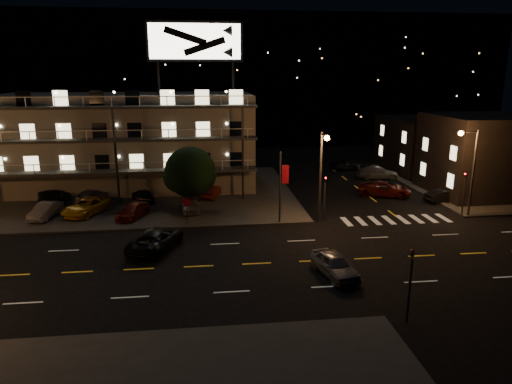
{
  "coord_description": "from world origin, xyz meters",
  "views": [
    {
      "loc": [
        -1.43,
        -29.07,
        12.84
      ],
      "look_at": [
        2.88,
        8.0,
        3.02
      ],
      "focal_mm": 32.0,
      "sensor_mm": 36.0,
      "label": 1
    }
  ],
  "objects": [
    {
      "name": "signal_ne",
      "position": [
        22.0,
        8.5,
        2.57
      ],
      "size": [
        0.27,
        0.2,
        4.6
      ],
      "color": "#2D2D30",
      "rests_on": "ground"
    },
    {
      "name": "lot_car_4",
      "position": [
        -2.87,
        12.37,
        0.8
      ],
      "size": [
        1.97,
        3.97,
        1.3
      ],
      "primitive_type": "imported",
      "rotation": [
        0.0,
        0.0,
        0.12
      ],
      "color": "gray",
      "rests_on": "curb_nw"
    },
    {
      "name": "side_car_2",
      "position": [
        20.11,
        24.41,
        0.73
      ],
      "size": [
        5.32,
        2.84,
        1.47
      ],
      "primitive_type": "imported",
      "rotation": [
        0.0,
        0.0,
        1.41
      ],
      "color": "gray",
      "rests_on": "ground"
    },
    {
      "name": "lot_car_3",
      "position": [
        -7.92,
        11.26,
        0.76
      ],
      "size": [
        3.15,
        4.54,
        1.22
      ],
      "primitive_type": "imported",
      "rotation": [
        0.0,
        0.0,
        -0.38
      ],
      "color": "#59140C",
      "rests_on": "curb_nw"
    },
    {
      "name": "curb_ne",
      "position": [
        30.0,
        20.0,
        0.07
      ],
      "size": [
        16.0,
        24.0,
        0.15
      ],
      "primitive_type": "cube",
      "color": "#343431",
      "rests_on": "ground"
    },
    {
      "name": "stop_sign",
      "position": [
        -3.0,
        8.57,
        1.71
      ],
      "size": [
        0.91,
        0.11,
        2.61
      ],
      "color": "#2D2D30",
      "rests_on": "ground"
    },
    {
      "name": "side_car_3",
      "position": [
        17.65,
        29.73,
        0.73
      ],
      "size": [
        4.56,
        2.72,
        1.45
      ],
      "primitive_type": "imported",
      "rotation": [
        0.0,
        0.0,
        1.82
      ],
      "color": "black",
      "rests_on": "ground"
    },
    {
      "name": "signal_nw",
      "position": [
        9.0,
        8.5,
        2.57
      ],
      "size": [
        0.2,
        0.27,
        4.6
      ],
      "color": "#2D2D30",
      "rests_on": "ground"
    },
    {
      "name": "side_car_1",
      "position": [
        17.71,
        16.2,
        0.77
      ],
      "size": [
        6.1,
        4.3,
        1.55
      ],
      "primitive_type": "imported",
      "rotation": [
        0.0,
        0.0,
        1.22
      ],
      "color": "#59140C",
      "rests_on": "ground"
    },
    {
      "name": "side_car_0",
      "position": [
        22.79,
        13.15,
        0.64
      ],
      "size": [
        4.0,
        1.76,
        1.28
      ],
      "primitive_type": "imported",
      "rotation": [
        0.0,
        0.0,
        1.68
      ],
      "color": "black",
      "rests_on": "ground"
    },
    {
      "name": "motel",
      "position": [
        -9.94,
        23.88,
        5.34
      ],
      "size": [
        28.0,
        13.8,
        18.1
      ],
      "color": "gray",
      "rests_on": "ground"
    },
    {
      "name": "lot_car_6",
      "position": [
        -16.56,
        16.44,
        0.9
      ],
      "size": [
        3.98,
        5.88,
        1.5
      ],
      "primitive_type": "imported",
      "rotation": [
        0.0,
        0.0,
        3.44
      ],
      "color": "black",
      "rests_on": "curb_nw"
    },
    {
      "name": "signal_sw",
      "position": [
        9.0,
        -8.5,
        2.57
      ],
      "size": [
        0.2,
        0.27,
        4.6
      ],
      "color": "#2D2D30",
      "rests_on": "ground"
    },
    {
      "name": "hill_backdrop",
      "position": [
        -5.94,
        68.78,
        11.55
      ],
      "size": [
        120.0,
        25.0,
        24.0
      ],
      "color": "black",
      "rests_on": "ground"
    },
    {
      "name": "lot_car_2",
      "position": [
        -12.31,
        12.75,
        0.87
      ],
      "size": [
        4.33,
        5.67,
        1.43
      ],
      "primitive_type": "imported",
      "rotation": [
        0.0,
        0.0,
        -0.44
      ],
      "color": "#C88A12",
      "rests_on": "curb_nw"
    },
    {
      "name": "curb_nw",
      "position": [
        -14.0,
        20.0,
        0.07
      ],
      "size": [
        44.0,
        24.0,
        0.15
      ],
      "primitive_type": "cube",
      "color": "#343431",
      "rests_on": "ground"
    },
    {
      "name": "road_car_west",
      "position": [
        -5.15,
        3.6,
        0.77
      ],
      "size": [
        4.43,
        6.11,
        1.55
      ],
      "primitive_type": "imported",
      "rotation": [
        0.0,
        0.0,
        2.76
      ],
      "color": "black",
      "rests_on": "ground"
    },
    {
      "name": "tree",
      "position": [
        -2.75,
        12.37,
        3.81
      ],
      "size": [
        4.89,
        4.71,
        6.16
      ],
      "color": "black",
      "rests_on": "curb_nw"
    },
    {
      "name": "ground",
      "position": [
        0.0,
        0.0,
        0.0
      ],
      "size": [
        140.0,
        140.0,
        0.0
      ],
      "primitive_type": "plane",
      "color": "black",
      "rests_on": "ground"
    },
    {
      "name": "streetlight_nc",
      "position": [
        8.5,
        7.94,
        4.96
      ],
      "size": [
        0.44,
        1.92,
        8.0
      ],
      "color": "#2D2D30",
      "rests_on": "ground"
    },
    {
      "name": "lot_car_1",
      "position": [
        -15.69,
        11.98,
        0.83
      ],
      "size": [
        2.22,
        4.34,
        1.36
      ],
      "primitive_type": "imported",
      "rotation": [
        0.0,
        0.0,
        -0.2
      ],
      "color": "gray",
      "rests_on": "curb_nw"
    },
    {
      "name": "lot_car_9",
      "position": [
        -0.68,
        17.36,
        0.79
      ],
      "size": [
        2.74,
        4.14,
        1.29
      ],
      "primitive_type": "imported",
      "rotation": [
        0.0,
        0.0,
        2.75
      ],
      "color": "#59140C",
      "rests_on": "curb_nw"
    },
    {
      "name": "side_bldg_front",
      "position": [
        29.99,
        16.0,
        4.25
      ],
      "size": [
        14.06,
        10.0,
        8.5
      ],
      "color": "black",
      "rests_on": "ground"
    },
    {
      "name": "road_car_east",
      "position": [
        6.81,
        -2.45,
        0.75
      ],
      "size": [
        2.65,
        4.66,
        1.5
      ],
      "primitive_type": "imported",
      "rotation": [
        0.0,
        0.0,
        0.21
      ],
      "color": "gray",
      "rests_on": "ground"
    },
    {
      "name": "banner_north",
      "position": [
        5.09,
        8.4,
        3.43
      ],
      "size": [
        0.83,
        0.16,
        6.4
      ],
      "color": "#2D2D30",
      "rests_on": "ground"
    },
    {
      "name": "lot_car_7",
      "position": [
        -12.76,
        16.88,
        0.79
      ],
      "size": [
        3.3,
        4.74,
        1.27
      ],
      "primitive_type": "imported",
      "rotation": [
        0.0,
        0.0,
        2.76
      ],
      "color": "gray",
      "rests_on": "curb_nw"
    },
    {
      "name": "side_bldg_back",
      "position": [
        29.99,
        28.0,
        3.5
      ],
      "size": [
        14.06,
        12.0,
        7.0
      ],
      "color": "black",
      "rests_on": "ground"
    },
    {
      "name": "streetlight_ne",
      "position": [
        22.14,
        8.3,
        4.96
      ],
      "size": [
        1.92,
        0.44,
        8.0
      ],
      "color": "#2D2D30",
      "rests_on": "ground"
    },
    {
      "name": "lot_car_8",
      "position": [
        -7.66,
        16.37,
        0.8
      ],
      "size": [
        2.95,
        4.14,
        1.31
      ],
      "primitive_type": "imported",
      "rotation": [
        0.0,
        0.0,
        3.55
      ],
      "color": "black",
      "rests_on": "curb_nw"
    }
  ]
}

